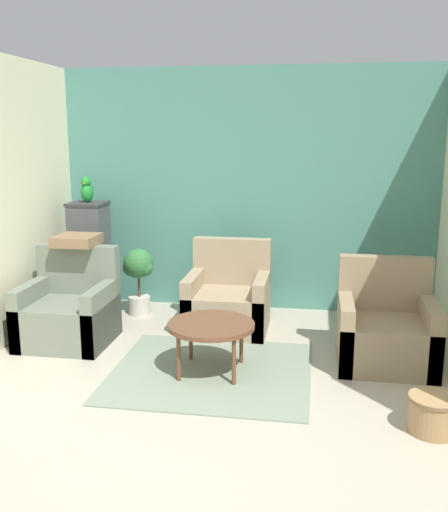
# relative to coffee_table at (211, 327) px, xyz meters

# --- Properties ---
(ground_plane) EXTENTS (20.00, 20.00, 0.00)m
(ground_plane) POSITION_rel_coffee_table_xyz_m (0.06, -1.31, -0.41)
(ground_plane) COLOR #B2A893
(ground_plane) RESTS_ON ground
(wall_back_accent) EXTENTS (4.38, 0.06, 2.75)m
(wall_back_accent) POSITION_rel_coffee_table_xyz_m (0.06, 1.98, 0.97)
(wall_back_accent) COLOR #4C897A
(wall_back_accent) RESTS_ON ground_plane
(area_rug) EXTENTS (1.70, 1.56, 0.01)m
(area_rug) POSITION_rel_coffee_table_xyz_m (-0.00, 0.00, -0.40)
(area_rug) COLOR gray
(area_rug) RESTS_ON ground_plane
(coffee_table) EXTENTS (0.74, 0.74, 0.45)m
(coffee_table) POSITION_rel_coffee_table_xyz_m (0.00, 0.00, 0.00)
(coffee_table) COLOR brown
(coffee_table) RESTS_ON ground_plane
(armchair_left) EXTENTS (0.83, 0.77, 0.92)m
(armchair_left) POSITION_rel_coffee_table_xyz_m (-1.52, 0.51, -0.11)
(armchair_left) COLOR slate
(armchair_left) RESTS_ON ground_plane
(armchair_right) EXTENTS (0.83, 0.77, 0.92)m
(armchair_right) POSITION_rel_coffee_table_xyz_m (1.50, 0.45, -0.11)
(armchair_right) COLOR #8E7A5B
(armchair_right) RESTS_ON ground_plane
(armchair_middle) EXTENTS (0.83, 0.77, 0.92)m
(armchair_middle) POSITION_rel_coffee_table_xyz_m (-0.03, 1.13, -0.11)
(armchair_middle) COLOR #9E896B
(armchair_middle) RESTS_ON ground_plane
(birdcage) EXTENTS (0.47, 0.47, 1.26)m
(birdcage) POSITION_rel_coffee_table_xyz_m (-1.70, 1.54, 0.20)
(birdcage) COLOR #353539
(birdcage) RESTS_ON ground_plane
(parrot) EXTENTS (0.14, 0.24, 0.29)m
(parrot) POSITION_rel_coffee_table_xyz_m (-1.70, 1.54, 0.99)
(parrot) COLOR #1E842D
(parrot) RESTS_ON birdcage
(potted_plant) EXTENTS (0.37, 0.33, 0.76)m
(potted_plant) POSITION_rel_coffee_table_xyz_m (-1.11, 1.46, 0.08)
(potted_plant) COLOR beige
(potted_plant) RESTS_ON ground_plane
(wicker_basket) EXTENTS (0.35, 0.35, 0.26)m
(wicker_basket) POSITION_rel_coffee_table_xyz_m (1.69, -0.74, -0.27)
(wicker_basket) COLOR #A37F51
(wicker_basket) RESTS_ON ground_plane
(throw_pillow) EXTENTS (0.41, 0.41, 0.10)m
(throw_pillow) POSITION_rel_coffee_table_xyz_m (-1.52, 0.79, 0.56)
(throw_pillow) COLOR #846647
(throw_pillow) RESTS_ON armchair_left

